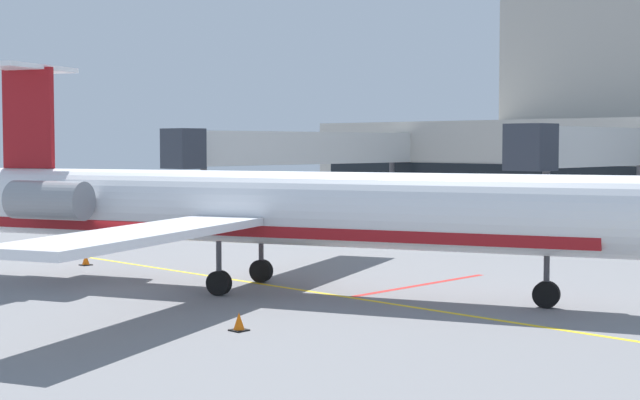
# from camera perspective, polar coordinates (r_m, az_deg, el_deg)

# --- Properties ---
(ground) EXTENTS (120.00, 120.00, 0.11)m
(ground) POSITION_cam_1_polar(r_m,az_deg,el_deg) (37.92, -10.85, -5.07)
(ground) COLOR slate
(jet_bridge_west) EXTENTS (2.40, 23.83, 6.49)m
(jet_bridge_west) POSITION_cam_1_polar(r_m,az_deg,el_deg) (69.99, -1.57, 3.08)
(jet_bridge_west) COLOR silver
(jet_bridge_west) RESTS_ON ground
(jet_bridge_east) EXTENTS (2.40, 15.96, 6.61)m
(jet_bridge_east) POSITION_cam_1_polar(r_m,az_deg,el_deg) (60.09, 15.65, 3.00)
(jet_bridge_east) COLOR silver
(jet_bridge_east) RESTS_ON ground
(regional_jet) EXTENTS (30.52, 25.16, 8.73)m
(regional_jet) POSITION_cam_1_polar(r_m,az_deg,el_deg) (35.72, -3.62, -0.50)
(regional_jet) COLOR white
(regional_jet) RESTS_ON ground
(baggage_tug) EXTENTS (2.19, 3.30, 1.97)m
(baggage_tug) POSITION_cam_1_polar(r_m,az_deg,el_deg) (66.92, -5.61, -0.56)
(baggage_tug) COLOR silver
(baggage_tug) RESTS_ON ground
(safety_cone_alpha) EXTENTS (0.47, 0.47, 0.55)m
(safety_cone_alpha) POSITION_cam_1_polar(r_m,az_deg,el_deg) (28.27, -4.87, -7.31)
(safety_cone_alpha) COLOR orange
(safety_cone_alpha) RESTS_ON ground
(safety_cone_bravo) EXTENTS (0.47, 0.47, 0.55)m
(safety_cone_bravo) POSITION_cam_1_polar(r_m,az_deg,el_deg) (44.34, -13.84, -3.50)
(safety_cone_bravo) COLOR orange
(safety_cone_bravo) RESTS_ON ground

